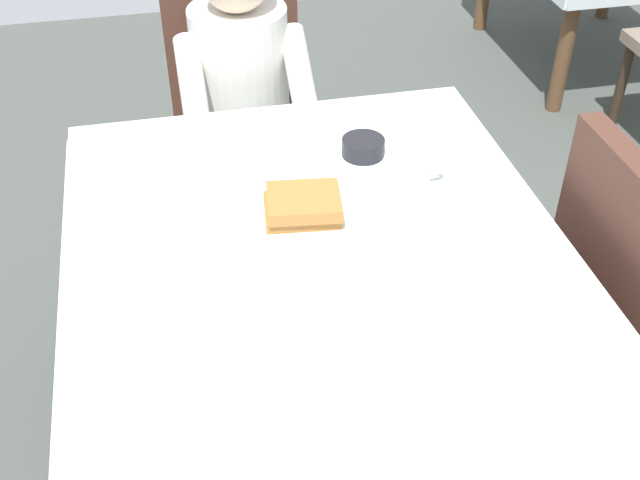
# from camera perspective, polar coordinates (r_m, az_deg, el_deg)

# --- Properties ---
(dining_table_main) EXTENTS (1.12, 1.52, 0.74)m
(dining_table_main) POSITION_cam_1_polar(r_m,az_deg,el_deg) (1.75, 0.57, -4.82)
(dining_table_main) COLOR silver
(dining_table_main) RESTS_ON ground
(chair_diner) EXTENTS (0.44, 0.45, 0.93)m
(chair_diner) POSITION_cam_1_polar(r_m,az_deg,el_deg) (2.76, -5.78, 9.64)
(chair_diner) COLOR #4C2D23
(chair_diner) RESTS_ON ground
(diner_person) EXTENTS (0.40, 0.43, 1.12)m
(diner_person) POSITION_cam_1_polar(r_m,az_deg,el_deg) (2.56, -5.49, 10.73)
(diner_person) COLOR silver
(diner_person) RESTS_ON ground
(chair_right_side) EXTENTS (0.45, 0.44, 0.93)m
(chair_right_side) POSITION_cam_1_polar(r_m,az_deg,el_deg) (2.10, 21.58, -3.81)
(chair_right_side) COLOR #4C2D23
(chair_right_side) RESTS_ON ground
(plate_breakfast) EXTENTS (0.28, 0.28, 0.02)m
(plate_breakfast) POSITION_cam_1_polar(r_m,az_deg,el_deg) (1.84, -1.09, 1.72)
(plate_breakfast) COLOR white
(plate_breakfast) RESTS_ON dining_table_main
(breakfast_stack) EXTENTS (0.19, 0.16, 0.06)m
(breakfast_stack) POSITION_cam_1_polar(r_m,az_deg,el_deg) (1.81, -1.22, 2.46)
(breakfast_stack) COLOR #A36B33
(breakfast_stack) RESTS_ON plate_breakfast
(cup_coffee) EXTENTS (0.11, 0.08, 0.08)m
(cup_coffee) POSITION_cam_1_polar(r_m,az_deg,el_deg) (1.95, 6.86, 4.94)
(cup_coffee) COLOR white
(cup_coffee) RESTS_ON dining_table_main
(bowl_butter) EXTENTS (0.11, 0.11, 0.04)m
(bowl_butter) POSITION_cam_1_polar(r_m,az_deg,el_deg) (2.06, 3.09, 6.61)
(bowl_butter) COLOR black
(bowl_butter) RESTS_ON dining_table_main
(fork_left_of_plate) EXTENTS (0.02, 0.18, 0.00)m
(fork_left_of_plate) POSITION_cam_1_polar(r_m,az_deg,el_deg) (1.81, -6.87, 0.43)
(fork_left_of_plate) COLOR silver
(fork_left_of_plate) RESTS_ON dining_table_main
(knife_right_of_plate) EXTENTS (0.02, 0.20, 0.00)m
(knife_right_of_plate) POSITION_cam_1_polar(r_m,az_deg,el_deg) (1.87, 4.75, 1.97)
(knife_right_of_plate) COLOR silver
(knife_right_of_plate) RESTS_ON dining_table_main
(spoon_near_edge) EXTENTS (0.15, 0.05, 0.00)m
(spoon_near_edge) POSITION_cam_1_polar(r_m,az_deg,el_deg) (1.62, 0.38, -4.66)
(spoon_near_edge) COLOR silver
(spoon_near_edge) RESTS_ON dining_table_main
(napkin_folded) EXTENTS (0.17, 0.12, 0.01)m
(napkin_folded) POSITION_cam_1_polar(r_m,az_deg,el_deg) (1.73, -8.82, -1.80)
(napkin_folded) COLOR white
(napkin_folded) RESTS_ON dining_table_main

